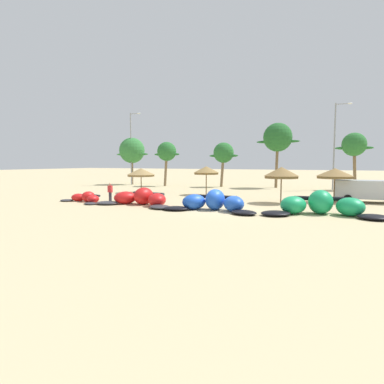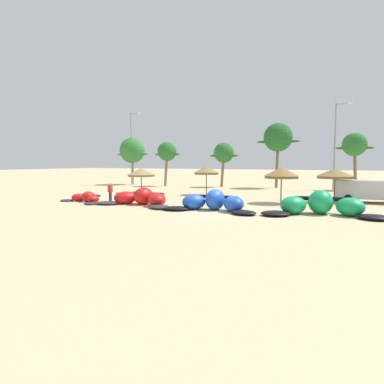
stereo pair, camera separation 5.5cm
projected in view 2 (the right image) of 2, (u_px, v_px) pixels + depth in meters
The scene contains 18 objects.
ground_plane at pixel (219, 210), 23.10m from camera, with size 260.00×260.00×0.00m, color #C6B284.
kite_far_left at pixel (86, 198), 27.89m from camera, with size 4.74×2.80×0.88m.
kite_left at pixel (141, 198), 25.91m from camera, with size 7.17×3.49×1.35m.
kite_left_of_center at pixel (213, 203), 22.94m from camera, with size 6.87×3.28×1.46m.
kite_center at pixel (321, 206), 21.05m from camera, with size 7.69×4.22×1.55m.
beach_umbrella_near_van at pixel (141, 172), 36.43m from camera, with size 3.08×3.08×2.67m.
beach_umbrella_middle at pixel (206, 170), 33.92m from camera, with size 2.59×2.59×2.93m.
beach_umbrella_near_palms at pixel (281, 173), 26.98m from camera, with size 2.81×2.81×2.96m.
beach_umbrella_outermost at pixel (335, 173), 27.49m from camera, with size 2.95×2.95×2.85m.
parked_van at pixel (368, 189), 27.52m from camera, with size 5.34×2.55×1.84m.
person_by_umbrellas at pixel (110, 193), 27.54m from camera, with size 0.36×0.24×1.62m.
palm_leftmost at pixel (132, 151), 49.89m from camera, with size 5.71×3.81×7.00m.
palm_left at pixel (167, 152), 46.31m from camera, with size 3.99×2.66×6.17m.
palm_left_of_gap at pixel (224, 153), 44.76m from camera, with size 4.12×2.75×6.00m.
palm_center_left at pixel (278, 138), 42.98m from camera, with size 5.56×3.71×8.41m.
palm_center_right at pixel (355, 145), 39.54m from camera, with size 4.21×2.81×6.86m.
lamppost_west at pixel (132, 145), 49.12m from camera, with size 1.86×0.24×10.55m.
lamppost_west_center at pixel (336, 142), 39.95m from camera, with size 1.90×0.24×10.38m.
Camera 2 is at (8.14, -21.48, 3.33)m, focal length 31.11 mm.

